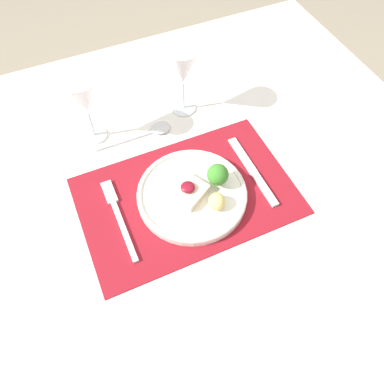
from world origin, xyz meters
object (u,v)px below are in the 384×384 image
Objects in this scene: fork at (117,213)px; wine_glass_near at (183,68)px; wine_glass_far at (83,98)px; dinner_plate at (194,193)px; spoon at (152,131)px; knife at (255,175)px.

fork is 1.15× the size of wine_glass_near.
wine_glass_near is 1.03× the size of wine_glass_far.
dinner_plate is 1.36× the size of wine_glass_far.
fork is (-0.17, 0.03, -0.01)m from dinner_plate.
spoon is 0.17m from wine_glass_near.
fork is 0.27m from wine_glass_far.
dinner_plate is 0.33m from wine_glass_far.
wine_glass_near reaches higher than dinner_plate.
fork is 1.19× the size of wine_glass_far.
wine_glass_near is 0.24m from wine_glass_far.
spoon reaches higher than knife.
wine_glass_far is at bearing 157.74° from spoon.
dinner_plate reaches higher than fork.
wine_glass_near is at bearing -0.49° from wine_glass_far.
wine_glass_far is (-0.24, 0.00, -0.01)m from wine_glass_near.
wine_glass_near is at bearing 44.46° from fork.
spoon is at bearing -18.95° from wine_glass_far.
dinner_plate is 1.15× the size of knife.
dinner_plate is at bearing -60.33° from wine_glass_far.
knife is 1.15× the size of wine_glass_near.
dinner_plate is at bearing -89.03° from spoon.
knife is (0.32, -0.03, -0.00)m from fork.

